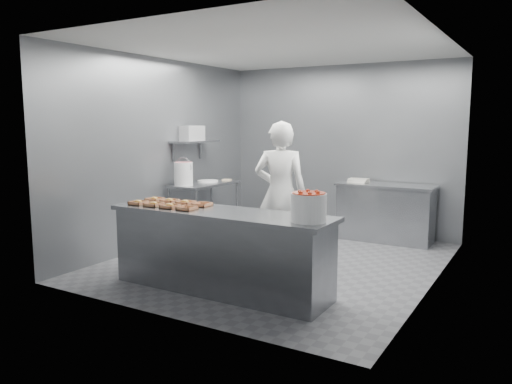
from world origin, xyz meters
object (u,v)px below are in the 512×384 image
glaze_bucket (184,173)px  appliance (192,133)px  tray_5 (170,201)px  tray_0 (138,203)px  back_counter (385,212)px  tray_4 (155,199)px  strawberry_tub (309,206)px  service_counter (220,251)px  worker (280,193)px  prep_table (204,202)px  tray_6 (186,203)px  tray_1 (154,204)px  tray_3 (187,208)px  tray_7 (202,205)px  tray_2 (170,206)px

glaze_bucket → appliance: bearing=106.8°
tray_5 → appliance: size_ratio=0.60×
tray_0 → tray_5: size_ratio=1.00×
back_counter → tray_4: 3.71m
strawberry_tub → back_counter: bearing=93.1°
service_counter → worker: worker is taller
prep_table → tray_6: bearing=-59.5°
tray_1 → glaze_bucket: (-0.88, 1.65, 0.16)m
tray_3 → tray_0: bearing=-180.0°
tray_4 → tray_6: size_ratio=1.00×
tray_4 → tray_5: 0.24m
tray_1 → service_counter: bearing=9.7°
tray_1 → tray_5: (0.00, 0.28, 0.00)m
prep_table → appliance: size_ratio=3.81×
prep_table → worker: 1.88m
tray_7 → strawberry_tub: strawberry_tub is taller
tray_1 → tray_4: 0.37m
back_counter → tray_5: size_ratio=8.01×
tray_0 → tray_1: (0.24, 0.00, 0.00)m
tray_0 → strawberry_tub: 2.15m
back_counter → tray_3: tray_3 is taller
tray_0 → appliance: appliance is taller
tray_5 → tray_6: 0.24m
tray_1 → glaze_bucket: bearing=118.2°
strawberry_tub → tray_5: bearing=174.2°
worker → strawberry_tub: (1.01, -1.34, 0.12)m
tray_2 → tray_5: 0.37m
glaze_bucket → tray_6: bearing=-50.6°
tray_4 → tray_7: (0.72, 0.00, -0.00)m
tray_0 → tray_3: tray_0 is taller
tray_1 → glaze_bucket: glaze_bucket is taller
strawberry_tub → tray_0: bearing=-177.7°
tray_7 → worker: bearing=70.1°
tray_3 → tray_4: (-0.72, 0.28, 0.00)m
worker → glaze_bucket: (-1.78, 0.23, 0.15)m
prep_table → tray_6: 2.13m
tray_0 → tray_4: 0.28m
prep_table → tray_6: tray_6 is taller
worker → tray_0: bearing=32.6°
service_counter → tray_1: tray_1 is taller
tray_6 → tray_7: 0.24m
strawberry_tub → appliance: size_ratio=1.10×
tray_6 → glaze_bucket: size_ratio=0.43×
tray_1 → worker: (0.90, 1.42, 0.01)m
tray_6 → worker: bearing=60.1°
tray_5 → prep_table: bearing=114.5°
tray_2 → strawberry_tub: size_ratio=0.54×
tray_0 → tray_4: bearing=90.0°
tray_2 → strawberry_tub: (1.67, 0.09, 0.13)m
prep_table → tray_1: 2.27m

